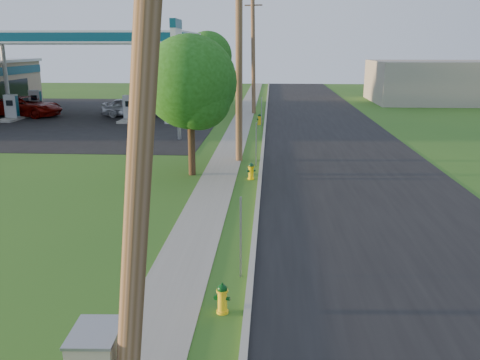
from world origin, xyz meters
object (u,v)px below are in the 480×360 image
object	(u,v)px
price_pylon	(177,45)
hydrant_far	(260,119)
utility_pole_mid	(239,56)
car_silver	(130,107)
fuel_pump_nw	(12,110)
hydrant_near	(222,298)
fuel_pump_ne	(130,111)
car_red	(26,106)
utility_pole_near	(143,94)
fuel_pump_sw	(36,105)
tree_verge	(192,86)
hydrant_mid	(251,171)
utility_pole_far	(253,54)
fuel_pump_se	(143,105)
tree_lot	(209,58)

from	to	relation	value
price_pylon	hydrant_far	bearing A→B (deg)	53.57
utility_pole_mid	car_silver	distance (m)	18.56
fuel_pump_nw	hydrant_near	xyz separation A→B (m)	(18.48, -27.53, -0.39)
fuel_pump_nw	fuel_pump_ne	bearing A→B (deg)	0.00
price_pylon	hydrant_far	xyz separation A→B (m)	(4.60, 6.24, -5.05)
car_silver	fuel_pump_ne	bearing A→B (deg)	-166.12
hydrant_far	car_red	world-z (taller)	car_red
utility_pole_near	fuel_pump_sw	bearing A→B (deg)	117.09
car_red	car_silver	distance (m)	8.25
utility_pole_mid	hydrant_far	distance (m)	12.62
utility_pole_mid	hydrant_far	world-z (taller)	utility_pole_mid
fuel_pump_nw	tree_verge	size ratio (longest dim) A/B	0.54
fuel_pump_nw	fuel_pump_ne	size ratio (longest dim) A/B	1.00
utility_pole_near	hydrant_far	world-z (taller)	utility_pole_near
utility_pole_near	hydrant_near	xyz separation A→B (m)	(0.58, 3.47, -4.47)
hydrant_far	car_red	xyz separation A→B (m)	(-18.46, 3.22, 0.41)
hydrant_near	hydrant_far	bearing A→B (deg)	89.72
hydrant_mid	car_silver	distance (m)	21.51
utility_pole_far	hydrant_mid	xyz separation A→B (m)	(0.72, -21.54, -4.45)
utility_pole_far	tree_verge	xyz separation A→B (m)	(-1.74, -20.98, -1.02)
utility_pole_near	fuel_pump_nw	xyz separation A→B (m)	(-17.90, 31.00, -4.08)
fuel_pump_se	tree_lot	distance (m)	8.91
tree_lot	hydrant_far	size ratio (longest dim) A/B	8.60
price_pylon	utility_pole_far	bearing A→B (deg)	72.67
fuel_pump_se	car_silver	bearing A→B (deg)	-110.78
tree_lot	car_red	size ratio (longest dim) A/B	1.19
price_pylon	utility_pole_near	bearing A→B (deg)	-80.58
utility_pole_near	utility_pole_far	xyz separation A→B (m)	(-0.00, 36.00, 0.00)
fuel_pump_se	hydrant_mid	bearing A→B (deg)	-64.89
tree_verge	car_silver	world-z (taller)	tree_verge
utility_pole_near	hydrant_mid	distance (m)	15.15
fuel_pump_se	hydrant_far	size ratio (longest dim) A/B	4.07
fuel_pump_ne	hydrant_mid	xyz separation A→B (m)	(9.62, -16.54, -0.37)
fuel_pump_sw	car_red	xyz separation A→B (m)	(0.14, -2.04, 0.07)
tree_verge	car_silver	xyz separation A→B (m)	(-7.78, 18.35, -3.03)
utility_pole_far	tree_lot	world-z (taller)	utility_pole_far
utility_pole_mid	car_silver	xyz separation A→B (m)	(-9.52, 15.36, -4.20)
fuel_pump_se	fuel_pump_ne	bearing A→B (deg)	-90.00
hydrant_far	hydrant_mid	bearing A→B (deg)	-89.93
fuel_pump_se	hydrant_near	size ratio (longest dim) A/B	4.77
car_silver	utility_pole_mid	bearing A→B (deg)	-149.04
hydrant_near	car_silver	xyz separation A→B (m)	(-10.10, 29.90, 0.42)
hydrant_mid	car_red	bearing A→B (deg)	134.97
hydrant_mid	utility_pole_far	bearing A→B (deg)	91.93
utility_pole_near	tree_lot	world-z (taller)	utility_pole_near
utility_pole_near	car_silver	xyz separation A→B (m)	(-9.52, 33.36, -4.05)
fuel_pump_sw	tree_verge	world-z (taller)	tree_verge
fuel_pump_se	hydrant_near	xyz separation A→B (m)	(9.48, -31.53, -0.39)
fuel_pump_sw	tree_verge	bearing A→B (deg)	-51.04
utility_pole_mid	car_red	size ratio (longest dim) A/B	1.72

